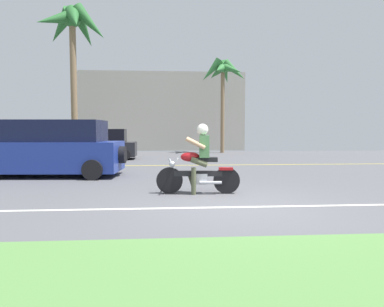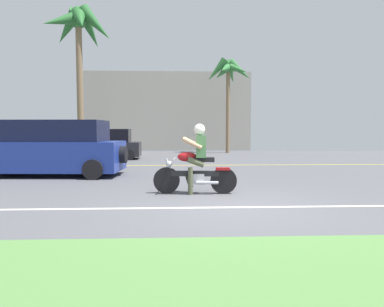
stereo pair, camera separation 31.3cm
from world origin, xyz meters
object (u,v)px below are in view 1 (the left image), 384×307
object	(u,v)px
motorcyclist	(199,164)
palm_tree_1	(223,74)
suv_nearby	(51,149)
parked_car_1	(103,145)
parked_car_0	(17,146)
palm_tree_0	(73,30)

from	to	relation	value
motorcyclist	palm_tree_1	bearing A→B (deg)	78.54
motorcyclist	suv_nearby	world-z (taller)	suv_nearby
suv_nearby	palm_tree_1	distance (m)	14.46
palm_tree_1	parked_car_1	bearing A→B (deg)	-146.90
parked_car_0	parked_car_1	world-z (taller)	parked_car_1
motorcyclist	parked_car_1	world-z (taller)	motorcyclist
suv_nearby	parked_car_1	size ratio (longest dim) A/B	1.35
suv_nearby	palm_tree_0	xyz separation A→B (m)	(-1.91, 10.49, 6.87)
motorcyclist	palm_tree_1	distance (m)	15.93
suv_nearby	parked_car_0	distance (m)	9.13
parked_car_0	palm_tree_1	bearing A→B (deg)	15.90
suv_nearby	parked_car_0	bearing A→B (deg)	119.39
parked_car_0	palm_tree_0	distance (m)	7.98
parked_car_0	parked_car_1	size ratio (longest dim) A/B	1.18
parked_car_1	palm_tree_1	xyz separation A→B (m)	(7.21, 4.70, 4.59)
parked_car_1	palm_tree_1	size ratio (longest dim) A/B	0.57
parked_car_0	palm_tree_0	world-z (taller)	palm_tree_0
palm_tree_0	palm_tree_1	distance (m)	9.96
motorcyclist	parked_car_0	world-z (taller)	motorcyclist
motorcyclist	palm_tree_1	world-z (taller)	palm_tree_1
motorcyclist	parked_car_1	xyz separation A→B (m)	(-4.19, 10.24, 0.03)
motorcyclist	parked_car_0	distance (m)	14.67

